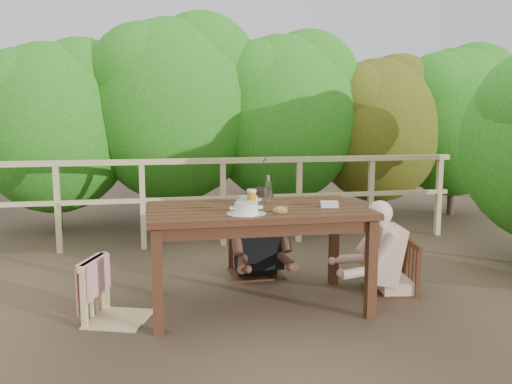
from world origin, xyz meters
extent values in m
plane|color=brown|center=(0.00, 0.00, 0.00)|extent=(60.00, 60.00, 0.00)
cube|color=#391E10|center=(0.00, 0.00, 0.39)|extent=(1.67, 0.94, 0.77)
cube|color=#CBB47F|center=(-1.06, -0.10, 0.43)|extent=(0.54, 0.54, 0.86)
cube|color=#391E10|center=(0.15, 0.82, 0.49)|extent=(0.48, 0.48, 0.97)
cube|color=#391E10|center=(1.19, 0.12, 0.41)|extent=(0.46, 0.46, 0.82)
cube|color=#CBB47F|center=(0.00, 2.00, 0.51)|extent=(5.60, 0.10, 1.01)
cylinder|color=white|center=(-0.13, -0.24, 0.82)|extent=(0.29, 0.29, 0.10)
cylinder|color=white|center=(-0.04, 0.16, 0.81)|extent=(0.24, 0.24, 0.08)
ellipsoid|color=#B36D3F|center=(0.11, -0.27, 0.81)|extent=(0.11, 0.09, 0.07)
cylinder|color=orange|center=(-0.03, 0.08, 0.85)|extent=(0.07, 0.07, 0.14)
cylinder|color=silver|center=(0.13, 0.18, 0.89)|extent=(0.06, 0.06, 0.24)
cylinder|color=silver|center=(0.15, -0.25, 0.81)|extent=(0.06, 0.06, 0.07)
cube|color=white|center=(0.55, -0.10, 0.80)|extent=(0.15, 0.12, 0.06)
camera|label=1|loc=(-0.79, -3.95, 1.50)|focal=37.27mm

